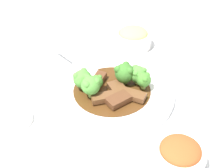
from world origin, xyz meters
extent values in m
plane|color=silver|center=(0.00, 0.00, 0.00)|extent=(4.00, 4.00, 0.00)
cylinder|color=white|center=(0.00, 0.00, 0.01)|extent=(0.32, 0.32, 0.01)
torus|color=white|center=(0.00, 0.00, 0.01)|extent=(0.32, 0.32, 0.01)
cylinder|color=#4C2D14|center=(0.00, 0.00, 0.01)|extent=(0.20, 0.20, 0.00)
cube|color=brown|center=(0.00, 0.02, 0.03)|extent=(0.06, 0.07, 0.01)
cube|color=#56331E|center=(0.03, 0.04, 0.03)|extent=(0.07, 0.05, 0.02)
cube|color=#56331E|center=(0.00, -0.04, 0.03)|extent=(0.07, 0.04, 0.02)
cube|color=brown|center=(0.05, 0.01, 0.03)|extent=(0.06, 0.06, 0.01)
cube|color=brown|center=(0.00, 0.06, 0.03)|extent=(0.04, 0.06, 0.01)
cylinder|color=#8EB756|center=(-0.06, 0.04, 0.02)|extent=(0.01, 0.01, 0.01)
sphere|color=#4C8E38|center=(-0.06, 0.04, 0.05)|extent=(0.04, 0.04, 0.04)
sphere|color=#4C8E38|center=(-0.04, 0.04, 0.06)|extent=(0.02, 0.02, 0.02)
sphere|color=#4C8E38|center=(-0.06, 0.05, 0.06)|extent=(0.02, 0.02, 0.02)
sphere|color=#4C8E38|center=(-0.06, 0.03, 0.06)|extent=(0.02, 0.02, 0.02)
cylinder|color=#8EB756|center=(0.03, -0.03, 0.03)|extent=(0.01, 0.01, 0.02)
sphere|color=#427F2D|center=(0.03, -0.03, 0.05)|extent=(0.03, 0.03, 0.03)
sphere|color=#427F2D|center=(0.03, -0.02, 0.06)|extent=(0.01, 0.01, 0.01)
sphere|color=#427F2D|center=(0.02, -0.03, 0.06)|extent=(0.01, 0.01, 0.01)
sphere|color=#427F2D|center=(0.03, -0.04, 0.06)|extent=(0.01, 0.01, 0.01)
cylinder|color=#7FA84C|center=(-0.04, 0.01, 0.02)|extent=(0.02, 0.02, 0.01)
sphere|color=#387028|center=(-0.04, 0.01, 0.05)|extent=(0.05, 0.05, 0.05)
sphere|color=#387028|center=(-0.04, 0.03, 0.06)|extent=(0.02, 0.02, 0.02)
sphere|color=#387028|center=(-0.05, 0.01, 0.06)|extent=(0.02, 0.02, 0.02)
sphere|color=#387028|center=(-0.03, 0.00, 0.06)|extent=(0.02, 0.02, 0.02)
cylinder|color=#7FA84C|center=(0.05, -0.03, 0.03)|extent=(0.02, 0.02, 0.02)
sphere|color=#4C8E38|center=(0.05, -0.03, 0.05)|extent=(0.05, 0.05, 0.05)
sphere|color=#4C8E38|center=(0.04, -0.01, 0.07)|extent=(0.02, 0.02, 0.02)
sphere|color=#4C8E38|center=(0.04, -0.04, 0.07)|extent=(0.02, 0.02, 0.02)
sphere|color=#4C8E38|center=(0.07, -0.03, 0.07)|extent=(0.02, 0.02, 0.02)
cylinder|color=#8EB756|center=(-0.04, 0.06, 0.03)|extent=(0.01, 0.01, 0.01)
sphere|color=#427F2D|center=(-0.04, 0.06, 0.05)|extent=(0.04, 0.04, 0.04)
sphere|color=#427F2D|center=(-0.05, 0.07, 0.06)|extent=(0.01, 0.01, 0.01)
sphere|color=#427F2D|center=(-0.04, 0.05, 0.06)|extent=(0.01, 0.01, 0.01)
sphere|color=#427F2D|center=(-0.04, 0.07, 0.06)|extent=(0.01, 0.01, 0.01)
cylinder|color=#7FA84C|center=(0.04, -0.06, 0.02)|extent=(0.02, 0.02, 0.01)
sphere|color=#4C8E38|center=(0.04, -0.06, 0.05)|extent=(0.05, 0.05, 0.05)
sphere|color=#4C8E38|center=(0.02, -0.07, 0.06)|extent=(0.02, 0.02, 0.02)
sphere|color=#4C8E38|center=(0.05, -0.07, 0.06)|extent=(0.02, 0.02, 0.02)
sphere|color=#4C8E38|center=(0.04, -0.05, 0.06)|extent=(0.02, 0.02, 0.02)
ellipsoid|color=silver|center=(-0.02, -0.08, 0.03)|extent=(0.05, 0.07, 0.01)
cylinder|color=silver|center=(-0.05, -0.17, 0.02)|extent=(0.04, 0.14, 0.01)
cylinder|color=white|center=(0.11, 0.23, 0.00)|extent=(0.06, 0.06, 0.01)
cylinder|color=white|center=(0.11, 0.23, 0.02)|extent=(0.10, 0.10, 0.04)
torus|color=white|center=(0.11, 0.23, 0.04)|extent=(0.10, 0.10, 0.01)
ellipsoid|color=#D14C23|center=(0.11, 0.23, 0.05)|extent=(0.08, 0.08, 0.03)
cylinder|color=white|center=(-0.23, -0.07, 0.00)|extent=(0.06, 0.06, 0.01)
cylinder|color=white|center=(-0.23, -0.07, 0.02)|extent=(0.11, 0.11, 0.04)
torus|color=white|center=(-0.23, -0.07, 0.04)|extent=(0.11, 0.11, 0.01)
ellipsoid|color=#A3B266|center=(-0.23, -0.07, 0.05)|extent=(0.09, 0.09, 0.03)
cylinder|color=white|center=(0.20, -0.14, 0.01)|extent=(0.07, 0.07, 0.01)
torus|color=white|center=(0.20, -0.14, 0.01)|extent=(0.07, 0.07, 0.01)
camera|label=1|loc=(0.51, 0.32, 0.52)|focal=50.00mm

